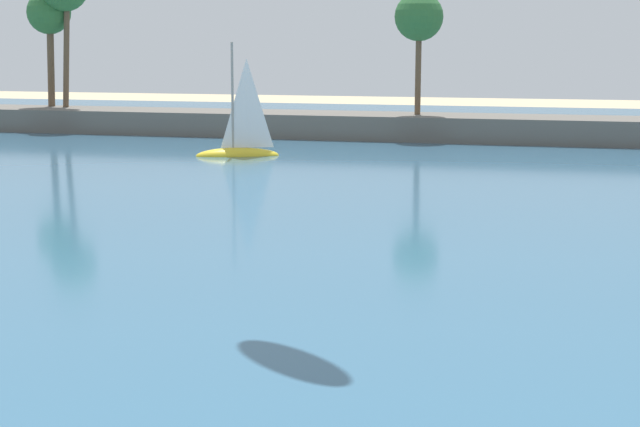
% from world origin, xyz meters
% --- Properties ---
extents(sea, '(220.00, 105.85, 0.06)m').
position_xyz_m(sea, '(0.00, 59.43, 0.03)').
color(sea, '#33607F').
rests_on(sea, ground).
extents(palm_headland, '(101.35, 6.90, 13.55)m').
position_xyz_m(palm_headland, '(-0.20, 72.35, 2.88)').
color(palm_headland, '#605B54').
rests_on(palm_headland, ground).
extents(sailboat_mid_bay, '(5.27, 3.39, 7.37)m').
position_xyz_m(sailboat_mid_bay, '(-18.44, 58.30, 0.72)').
color(sailboat_mid_bay, yellow).
rests_on(sailboat_mid_bay, sea).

